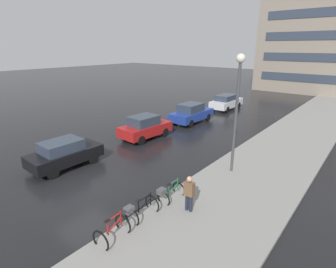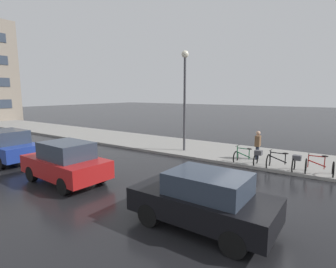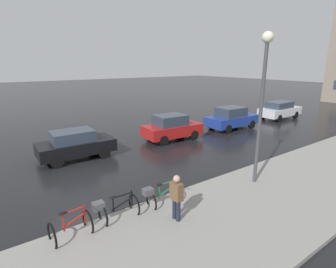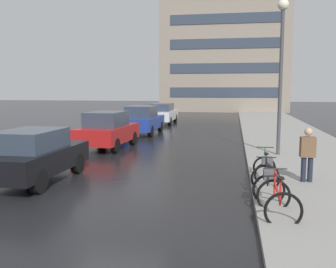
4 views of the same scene
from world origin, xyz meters
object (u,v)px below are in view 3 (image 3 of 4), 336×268
car_white (280,110)px  car_black (75,144)px  streetlamp (263,87)px  bicycle_nearest (71,227)px  bicycle_third (160,195)px  pedestrian (176,197)px  car_red (172,127)px  bicycle_second (115,208)px  car_blue (232,118)px

car_white → car_black: bearing=-91.1°
streetlamp → bicycle_nearest: bearing=-96.3°
car_white → streetlamp: streetlamp is taller
bicycle_third → pedestrian: size_ratio=0.81×
bicycle_nearest → car_red: 10.70m
bicycle_second → car_white: 20.02m
bicycle_third → car_white: car_white is taller
car_black → bicycle_nearest: bearing=-18.0°
car_red → car_blue: (0.24, 5.56, -0.00)m
car_black → car_white: bearing=88.9°
bicycle_second → car_red: (-6.50, 7.01, 0.35)m
car_black → bicycle_third: bearing=7.6°
bicycle_second → car_black: size_ratio=0.36×
bicycle_nearest → car_black: size_ratio=0.29×
bicycle_second → car_white: (-6.24, 19.02, 0.32)m
car_blue → streetlamp: 10.32m
bicycle_nearest → pedestrian: 3.19m
car_black → car_white: (0.35, 18.25, 0.02)m
car_red → car_black: bearing=-90.9°
bicycle_third → streetlamp: streetlamp is taller
streetlamp → car_white: bearing=118.5°
car_blue → streetlamp: bearing=-43.1°
car_red → pedestrian: car_red is taller
car_white → pedestrian: (7.43, -17.47, 0.12)m
car_red → bicycle_second: bearing=-47.2°
car_red → bicycle_third: bearing=-39.1°
bicycle_third → streetlamp: size_ratio=0.22×
bicycle_nearest → car_black: bearing=162.0°
pedestrian → bicycle_nearest: bearing=-110.3°
bicycle_nearest → car_red: bearing=128.1°
bicycle_third → pedestrian: bearing=-5.7°
bicycle_nearest → bicycle_second: 1.41m
car_white → car_red: bearing=-91.2°
pedestrian → streetlamp: 5.34m
bicycle_second → bicycle_third: size_ratio=1.06×
car_black → pedestrian: pedestrian is taller
bicycle_third → car_white: bearing=110.0°
bicycle_third → car_black: 6.75m
bicycle_third → car_white: (-6.33, 17.36, 0.33)m
car_blue → streetlamp: streetlamp is taller
bicycle_third → car_black: (-6.68, -0.89, 0.31)m
car_red → bicycle_nearest: bearing=-51.9°
car_black → car_white: size_ratio=0.90×
bicycle_nearest → car_black: car_black is taller
pedestrian → bicycle_second: bearing=-127.5°
car_white → streetlamp: 15.31m
streetlamp → bicycle_second: bearing=-98.7°
bicycle_nearest → car_blue: bearing=114.4°
bicycle_second → pedestrian: bearing=52.5°
bicycle_third → car_black: car_black is taller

